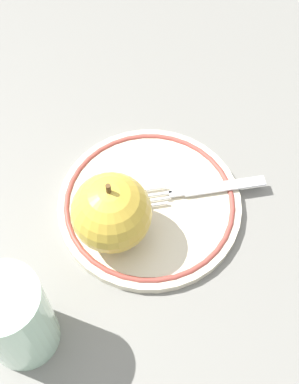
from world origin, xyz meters
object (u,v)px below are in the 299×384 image
plate (150,204)px  apple_red_whole (111,213)px  drinking_glass (14,318)px  fork (196,191)px

plate → apple_red_whole: size_ratio=2.21×
drinking_glass → fork: bearing=-120.2°
plate → fork: size_ratio=1.29×
apple_red_whole → drinking_glass: size_ratio=0.84×
fork → drinking_glass: bearing=32.9°
fork → drinking_glass: size_ratio=1.43×
apple_red_whole → plate: bearing=-118.4°
fork → drinking_glass: drinking_glass is taller
plate → apple_red_whole: (0.03, 0.05, 0.05)m
plate → drinking_glass: bearing=67.5°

